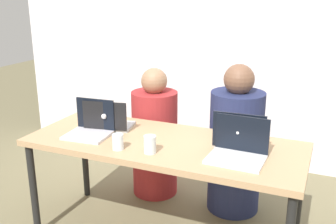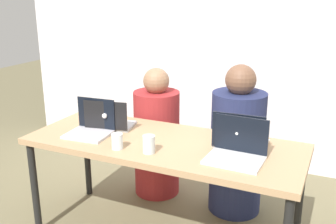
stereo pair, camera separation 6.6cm
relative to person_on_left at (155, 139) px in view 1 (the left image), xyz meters
name	(u,v)px [view 1 (the left image)]	position (x,y,z in m)	size (l,w,h in m)	color
back_wall	(228,42)	(0.34, 0.94, 0.71)	(4.69, 0.10, 2.39)	silver
desk	(164,150)	(0.34, -0.59, 0.19)	(1.80, 0.72, 0.73)	tan
person_on_left	(155,139)	(0.00, 0.00, 0.00)	(0.42, 0.42, 1.08)	maroon
person_on_right	(235,147)	(0.68, 0.00, 0.04)	(0.43, 0.43, 1.16)	#22284F
laptop_back_left	(109,122)	(-0.12, -0.52, 0.30)	(0.35, 0.28, 0.22)	#ADB1B7
laptop_front_right	(238,150)	(0.85, -0.67, 0.30)	(0.33, 0.28, 0.24)	silver
laptop_back_right	(241,139)	(0.82, -0.48, 0.30)	(0.33, 0.29, 0.24)	silver
laptop_front_left	(90,127)	(-0.17, -0.67, 0.30)	(0.30, 0.28, 0.23)	silver
water_glass_left	(118,143)	(0.13, -0.82, 0.29)	(0.07, 0.07, 0.10)	silver
water_glass_center	(151,146)	(0.35, -0.80, 0.30)	(0.08, 0.08, 0.11)	silver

